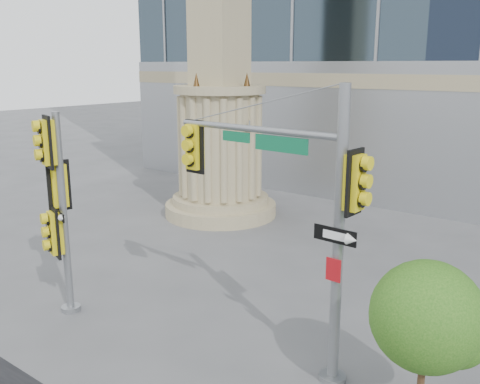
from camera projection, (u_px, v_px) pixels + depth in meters
The scene contains 5 objects.
ground at pixel (162, 359), 10.94m from camera, with size 120.00×120.00×0.00m, color #545456.
monument at pixel (220, 74), 20.14m from camera, with size 4.40×4.40×16.60m.
main_signal_pole at pixel (293, 196), 10.07m from camera, with size 4.33×0.59×5.58m.
secondary_signal_pole at pixel (57, 198), 12.43m from camera, with size 0.83×0.78×4.85m.
street_tree at pixel (429, 321), 8.49m from camera, with size 1.85×1.81×2.89m.
Camera 1 is at (7.32, -6.77, 5.88)m, focal length 40.00 mm.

